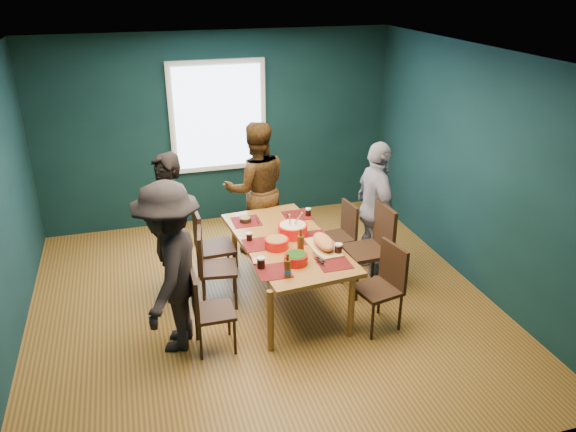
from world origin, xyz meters
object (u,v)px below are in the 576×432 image
object	(u,v)px
chair_left_near	(205,306)
bowl_herbs	(296,258)
dining_table	(287,246)
person_right	(376,209)
person_back	(256,189)
cutting_board	(323,243)
chair_left_far	(207,242)
person_near_left	(170,268)
chair_right_far	(343,230)
person_far_left	(170,228)
bowl_salad	(277,243)
bowl_dumpling	(293,230)
chair_right_mid	(375,242)
chair_right_near	(385,280)
chair_left_mid	(210,262)

from	to	relation	value
chair_left_near	bowl_herbs	bearing A→B (deg)	9.99
dining_table	person_right	world-z (taller)	person_right
person_back	cutting_board	distance (m)	1.57
chair_left_far	person_near_left	bearing A→B (deg)	-116.32
chair_right_far	person_right	xyz separation A→B (m)	(0.32, -0.22, 0.34)
chair_left_far	person_back	bearing A→B (deg)	40.27
bowl_herbs	cutting_board	bearing A→B (deg)	31.60
chair_left_far	person_far_left	world-z (taller)	person_far_left
bowl_salad	cutting_board	size ratio (longest dim) A/B	0.40
chair_right_far	cutting_board	world-z (taller)	cutting_board
person_right	chair_right_far	bearing A→B (deg)	58.19
chair_left_near	chair_right_far	bearing A→B (deg)	33.42
chair_left_far	person_near_left	world-z (taller)	person_near_left
person_right	bowl_dumpling	distance (m)	1.12
chair_right_mid	bowl_salad	distance (m)	1.19
person_far_left	bowl_dumpling	distance (m)	1.35
dining_table	chair_left_far	xyz separation A→B (m)	(-0.79, 0.57, -0.10)
person_far_left	bowl_salad	bearing A→B (deg)	39.31
cutting_board	chair_right_near	bearing A→B (deg)	-47.00
bowl_salad	bowl_herbs	xyz separation A→B (m)	(0.09, -0.39, 0.00)
chair_right_far	person_back	world-z (taller)	person_back
chair_left_near	person_right	world-z (taller)	person_right
chair_right_mid	person_near_left	xyz separation A→B (m)	(-2.31, -0.44, 0.26)
chair_right_mid	person_back	distance (m)	1.71
chair_right_near	cutting_board	distance (m)	0.74
chair_right_near	bowl_dumpling	size ratio (longest dim) A/B	2.77
chair_right_near	bowl_dumpling	distance (m)	1.17
person_right	bowl_salad	distance (m)	1.42
chair_left_mid	chair_right_far	world-z (taller)	chair_left_mid
chair_left_near	chair_right_near	distance (m)	1.83
chair_right_mid	chair_right_far	bearing A→B (deg)	101.13
chair_left_mid	bowl_salad	bearing A→B (deg)	-12.49
chair_left_far	person_back	size ratio (longest dim) A/B	0.54
chair_left_mid	cutting_board	distance (m)	1.25
person_far_left	person_near_left	distance (m)	0.94
chair_right_far	bowl_salad	world-z (taller)	same
cutting_board	chair_left_mid	bearing A→B (deg)	157.49
chair_right_mid	person_right	distance (m)	0.48
chair_right_mid	bowl_salad	xyz separation A→B (m)	(-1.17, -0.06, 0.18)
chair_right_near	bowl_herbs	xyz separation A→B (m)	(-0.87, 0.26, 0.25)
chair_left_far	chair_right_near	distance (m)	2.10
dining_table	chair_right_near	world-z (taller)	chair_right_near
dining_table	bowl_herbs	xyz separation A→B (m)	(-0.05, -0.51, 0.12)
chair_left_far	bowl_salad	bearing A→B (deg)	-48.58
chair_left_mid	chair_right_mid	distance (m)	1.87
chair_left_mid	bowl_dumpling	world-z (taller)	bowl_dumpling
person_near_left	person_right	bearing A→B (deg)	128.13
person_far_left	person_right	xyz separation A→B (m)	(2.41, -0.10, -0.02)
chair_left_near	bowl_dumpling	bearing A→B (deg)	35.73
chair_right_far	cutting_board	size ratio (longest dim) A/B	1.30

